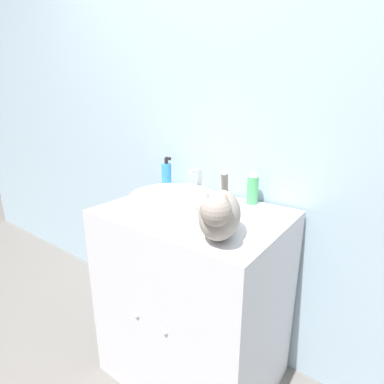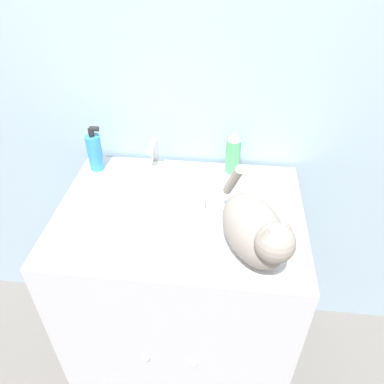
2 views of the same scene
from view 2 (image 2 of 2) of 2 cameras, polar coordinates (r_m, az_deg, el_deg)
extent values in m
cube|color=#9EB7C6|center=(1.33, -0.14, 18.69)|extent=(6.00, 0.05, 2.50)
cube|color=silver|center=(1.55, -1.54, -15.45)|extent=(0.80, 0.59, 0.89)
sphere|color=silver|center=(1.37, -7.01, -23.93)|extent=(0.02, 0.02, 0.02)
sphere|color=silver|center=(1.35, 0.33, -24.75)|extent=(0.02, 0.02, 0.02)
cylinder|color=white|center=(1.22, -7.41, -1.52)|extent=(0.40, 0.40, 0.06)
cylinder|color=silver|center=(1.37, -5.65, 5.48)|extent=(0.02, 0.02, 0.14)
cylinder|color=silver|center=(1.30, -6.18, 7.00)|extent=(0.02, 0.08, 0.02)
cylinder|color=white|center=(1.40, -7.63, 3.86)|extent=(0.03, 0.03, 0.03)
cylinder|color=white|center=(1.39, -3.39, 3.62)|extent=(0.03, 0.03, 0.03)
ellipsoid|color=gray|center=(1.05, 9.26, -5.64)|extent=(0.24, 0.30, 0.17)
sphere|color=gray|center=(0.94, 12.56, -7.60)|extent=(0.14, 0.14, 0.10)
cone|color=gray|center=(0.90, 11.34, -6.22)|extent=(0.05, 0.05, 0.04)
cone|color=gray|center=(0.93, 14.43, -5.38)|extent=(0.05, 0.05, 0.04)
cylinder|color=gray|center=(1.11, 6.28, 1.76)|extent=(0.07, 0.10, 0.14)
cylinder|color=#338CCC|center=(1.42, -14.58, 5.83)|extent=(0.05, 0.05, 0.14)
cylinder|color=black|center=(1.38, -15.13, 8.77)|extent=(0.02, 0.02, 0.03)
cylinder|color=black|center=(1.37, -14.68, 9.30)|extent=(0.03, 0.02, 0.02)
cylinder|color=#4CB266|center=(1.37, 6.25, 5.49)|extent=(0.05, 0.05, 0.13)
cone|color=white|center=(1.33, 6.50, 8.55)|extent=(0.05, 0.05, 0.04)
camera|label=1|loc=(0.69, 82.38, -31.10)|focal=28.00mm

